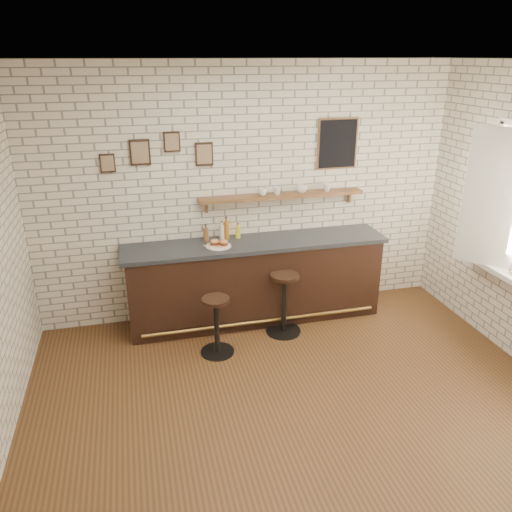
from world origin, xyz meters
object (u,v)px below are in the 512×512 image
object	(u,v)px
shelf_cup_a	(263,192)
bar_counter	(256,280)
shelf_cup_d	(327,187)
ciabatta_sandwich	(219,243)
shelf_cup_b	(277,191)
bitters_bottle_amber	(226,230)
bitters_bottle_white	(222,232)
bar_stool_left	(217,324)
shelf_cup_c	(302,189)
bar_stool_right	(284,302)
bitters_bottle_brown	(206,234)
sandwich_plate	(219,246)
condiment_bottle_yellow	(238,232)

from	to	relation	value
shelf_cup_a	bar_counter	bearing A→B (deg)	-160.92
shelf_cup_d	ciabatta_sandwich	bearing A→B (deg)	-157.75
bar_counter	shelf_cup_b	bearing A→B (deg)	32.86
bar_counter	bitters_bottle_amber	distance (m)	0.71
shelf_cup_a	shelf_cup_d	xyz separation A→B (m)	(0.81, 0.00, 0.01)
bitters_bottle_white	bar_counter	bearing A→B (deg)	-24.58
bar_stool_left	shelf_cup_c	distance (m)	1.91
bitters_bottle_white	shelf_cup_b	world-z (taller)	shelf_cup_b
bar_stool_right	shelf_cup_b	xyz separation A→B (m)	(0.08, 0.61, 1.15)
bitters_bottle_amber	ciabatta_sandwich	bearing A→B (deg)	-119.26
bar_stool_left	shelf_cup_b	distance (m)	1.73
shelf_cup_a	shelf_cup_c	size ratio (longest dim) A/B	0.84
bitters_bottle_brown	shelf_cup_a	bearing A→B (deg)	2.67
ciabatta_sandwich	shelf_cup_c	world-z (taller)	shelf_cup_c
sandwich_plate	bar_counter	bearing A→B (deg)	7.74
bitters_bottle_brown	bar_stool_right	distance (m)	1.20
bar_stool_right	shelf_cup_c	world-z (taller)	shelf_cup_c
sandwich_plate	ciabatta_sandwich	world-z (taller)	ciabatta_sandwich
ciabatta_sandwich	bar_stool_right	xyz separation A→B (m)	(0.68, -0.35, -0.66)
bar_stool_left	shelf_cup_d	distance (m)	2.13
bitters_bottle_brown	condiment_bottle_yellow	world-z (taller)	bitters_bottle_brown
bitters_bottle_brown	shelf_cup_a	xyz separation A→B (m)	(0.69, 0.03, 0.45)
shelf_cup_c	bar_stool_left	bearing A→B (deg)	137.71
bitters_bottle_amber	shelf_cup_d	distance (m)	1.33
bitters_bottle_amber	bar_stool_right	world-z (taller)	bitters_bottle_amber
bitters_bottle_amber	bar_stool_right	size ratio (longest dim) A/B	0.37
condiment_bottle_yellow	bar_counter	bearing A→B (deg)	-43.88
bar_stool_right	shelf_cup_b	size ratio (longest dim) A/B	7.33
bitters_bottle_white	bitters_bottle_amber	bearing A→B (deg)	0.00
ciabatta_sandwich	bar_counter	bearing A→B (deg)	7.90
bar_stool_left	bitters_bottle_white	bearing A→B (deg)	74.35
bar_stool_left	shelf_cup_d	world-z (taller)	shelf_cup_d
shelf_cup_c	shelf_cup_b	bearing A→B (deg)	102.64
bitters_bottle_white	bar_stool_right	world-z (taller)	bitters_bottle_white
ciabatta_sandwich	shelf_cup_a	world-z (taller)	shelf_cup_a
bar_stool_left	bitters_bottle_amber	bearing A→B (deg)	70.87
bitters_bottle_brown	bitters_bottle_white	world-z (taller)	bitters_bottle_white
shelf_cup_d	bitters_bottle_white	bearing A→B (deg)	-167.07
bitters_bottle_brown	shelf_cup_c	size ratio (longest dim) A/B	1.55
bitters_bottle_white	condiment_bottle_yellow	xyz separation A→B (m)	(0.19, 0.00, -0.01)
bitters_bottle_amber	shelf_cup_d	world-z (taller)	shelf_cup_d
bitters_bottle_brown	bar_stool_right	size ratio (longest dim) A/B	0.27
sandwich_plate	condiment_bottle_yellow	world-z (taller)	condiment_bottle_yellow
sandwich_plate	bitters_bottle_white	world-z (taller)	bitters_bottle_white
bar_counter	condiment_bottle_yellow	xyz separation A→B (m)	(-0.18, 0.17, 0.58)
ciabatta_sandwich	bitters_bottle_amber	distance (m)	0.27
ciabatta_sandwich	condiment_bottle_yellow	xyz separation A→B (m)	(0.27, 0.23, 0.03)
bitters_bottle_amber	shelf_cup_b	world-z (taller)	shelf_cup_b
bitters_bottle_brown	shelf_cup_b	bearing A→B (deg)	2.13
sandwich_plate	bitters_bottle_amber	xyz separation A→B (m)	(0.14, 0.23, 0.10)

